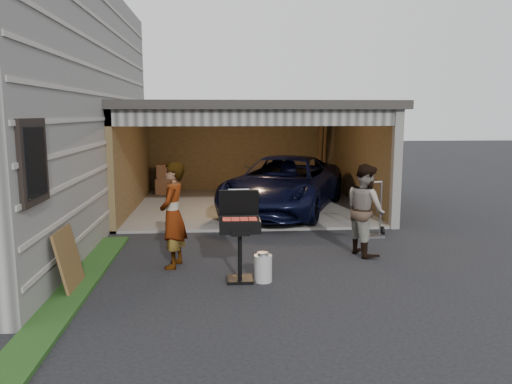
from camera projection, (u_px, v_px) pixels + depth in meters
ground at (227, 285)px, 7.65m from camera, size 80.00×80.00×0.00m
groundcover_strip at (56, 314)px, 6.49m from camera, size 0.50×8.00×0.06m
garage at (249, 140)px, 14.11m from camera, size 6.80×6.30×2.90m
minivan at (284, 186)px, 13.12m from camera, size 4.18×5.68×1.43m
woman at (173, 215)px, 8.45m from camera, size 0.55×0.73×1.81m
man at (365, 209)px, 9.24m from camera, size 0.84×0.97×1.70m
bbq_grill at (240, 228)px, 7.77m from camera, size 0.64×0.56×1.42m
propane_tank at (263, 268)px, 7.80m from camera, size 0.35×0.35×0.42m
plywood_panel at (69, 260)px, 7.39m from camera, size 0.23×0.84×0.93m
hand_truck at (373, 226)px, 10.68m from camera, size 0.50×0.38×1.20m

